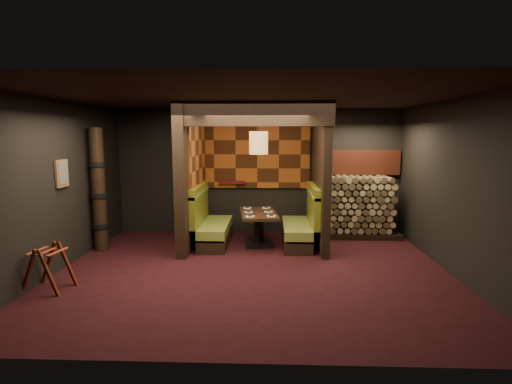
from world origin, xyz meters
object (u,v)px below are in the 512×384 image
at_px(booth_bench_right, 302,226).
at_px(luggage_rack, 48,266).
at_px(pendant_lamp, 259,143).
at_px(firewood_stack, 361,207).
at_px(dining_table, 259,223).
at_px(booth_bench_left, 211,225).
at_px(totem_column, 99,191).

height_order(booth_bench_right, luggage_rack, booth_bench_right).
bearing_deg(pendant_lamp, firewood_stack, 20.06).
xyz_separation_m(dining_table, firewood_stack, (2.24, 0.77, 0.22)).
relative_size(booth_bench_left, pendant_lamp, 1.65).
distance_m(pendant_lamp, totem_column, 3.25).
relative_size(pendant_lamp, totem_column, 0.40).
xyz_separation_m(booth_bench_left, luggage_rack, (-2.01, -2.57, -0.05)).
xyz_separation_m(luggage_rack, totem_column, (-0.08, 2.02, 0.83)).
height_order(booth_bench_right, pendant_lamp, pendant_lamp).
xyz_separation_m(pendant_lamp, firewood_stack, (2.24, 0.82, -1.42)).
distance_m(booth_bench_right, dining_table, 0.89).
bearing_deg(luggage_rack, booth_bench_right, 33.36).
bearing_deg(luggage_rack, dining_table, 39.69).
bearing_deg(dining_table, totem_column, -171.16).
height_order(dining_table, pendant_lamp, pendant_lamp).
bearing_deg(booth_bench_right, totem_column, -172.14).
distance_m(booth_bench_right, pendant_lamp, 1.93).
distance_m(booth_bench_right, luggage_rack, 4.67).
bearing_deg(firewood_stack, pendant_lamp, -159.94).
height_order(booth_bench_right, firewood_stack, firewood_stack).
relative_size(booth_bench_right, totem_column, 0.67).
bearing_deg(luggage_rack, totem_column, 92.27).
relative_size(booth_bench_left, firewood_stack, 0.92).
distance_m(luggage_rack, firewood_stack, 6.20).
bearing_deg(booth_bench_right, booth_bench_left, 180.00).
xyz_separation_m(booth_bench_right, dining_table, (-0.89, -0.07, 0.06)).
distance_m(booth_bench_left, luggage_rack, 3.26).
distance_m(totem_column, firewood_stack, 5.50).
bearing_deg(luggage_rack, pendant_lamp, 39.12).
relative_size(dining_table, luggage_rack, 1.95).
relative_size(luggage_rack, firewood_stack, 0.41).
height_order(luggage_rack, firewood_stack, firewood_stack).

